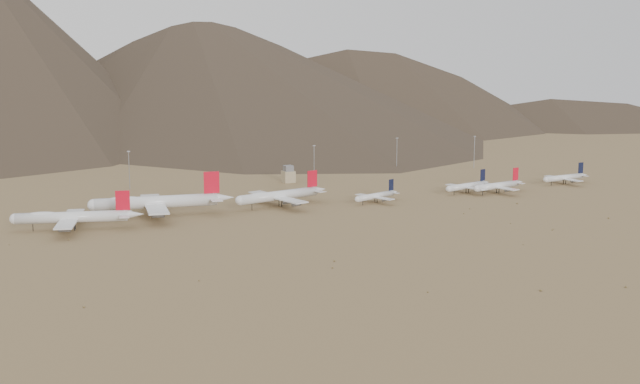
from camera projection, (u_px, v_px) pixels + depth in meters
name	position (u px, v px, depth m)	size (l,w,h in m)	color
ground	(322.00, 216.00, 443.52)	(3000.00, 3000.00, 0.00)	#9D8251
mountain_ridge	(72.00, 15.00, 1223.12)	(4400.00, 1000.00, 300.00)	#4A392C
widebody_west	(73.00, 217.00, 406.97)	(64.66, 51.11, 19.68)	white
widebody_centre	(157.00, 202.00, 441.44)	(79.78, 62.09, 23.81)	white
widebody_east	(279.00, 195.00, 471.40)	(63.78, 50.16, 19.25)	white
narrowbody_a	(376.00, 196.00, 484.64)	(36.93, 27.62, 12.76)	white
narrowbody_b	(468.00, 186.00, 519.04)	(41.58, 30.77, 14.07)	white
narrowbody_c	(498.00, 186.00, 517.81)	(45.67, 33.46, 15.24)	white
narrowbody_d	(565.00, 177.00, 555.37)	(42.50, 30.74, 14.04)	white
control_tower	(288.00, 175.00, 562.39)	(8.00, 8.00, 12.00)	tan
mast_west	(129.00, 168.00, 532.27)	(2.00, 0.60, 25.70)	gray
mast_centre	(314.00, 161.00, 566.05)	(2.00, 0.60, 25.70)	gray
mast_east	(397.00, 152.00, 619.17)	(2.00, 0.60, 25.70)	gray
mast_far_east	(474.00, 150.00, 632.21)	(2.00, 0.60, 25.70)	gray
desert_scrub	(414.00, 249.00, 365.58)	(438.54, 175.40, 0.84)	brown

